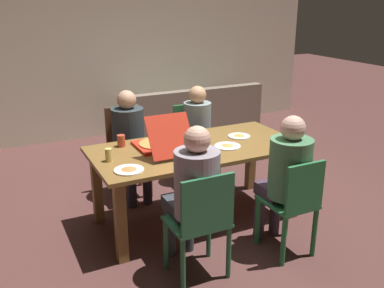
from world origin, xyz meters
name	(u,v)px	position (x,y,z in m)	size (l,w,h in m)	color
ground_plane	(196,218)	(0.00, 0.00, 0.00)	(20.00, 20.00, 0.00)	#54302D
back_wall	(104,54)	(0.00, 3.21, 1.30)	(7.38, 0.12, 2.61)	silver
dining_table	(197,158)	(0.00, 0.00, 0.66)	(2.02, 0.99, 0.78)	brown
chair_0	(194,138)	(0.45, 0.96, 0.52)	(0.46, 0.44, 0.92)	#2D6F3C
person_0	(199,127)	(0.45, 0.81, 0.70)	(0.32, 0.50, 1.17)	#312D37
chair_1	(127,149)	(-0.41, 0.94, 0.52)	(0.42, 0.41, 0.99)	brown
person_1	(130,136)	(-0.41, 0.80, 0.71)	(0.35, 0.54, 1.20)	#332F43
chair_2	(202,221)	(-0.41, -0.90, 0.52)	(0.46, 0.39, 0.92)	#286740
person_2	(194,188)	(-0.41, -0.76, 0.74)	(0.35, 0.56, 1.25)	#353A41
chair_3	(293,204)	(0.45, -0.94, 0.48)	(0.39, 0.44, 0.90)	#28703D
person_3	(286,172)	(0.45, -0.81, 0.74)	(0.36, 0.50, 1.24)	#40303F
pizza_box_0	(160,143)	(-0.34, 0.11, 0.83)	(0.41, 0.63, 0.38)	red
plate_0	(239,136)	(0.53, 0.08, 0.78)	(0.23, 0.23, 0.03)	white
plate_1	(129,170)	(-0.78, -0.29, 0.79)	(0.25, 0.25, 0.03)	white
plate_2	(227,146)	(0.27, -0.13, 0.78)	(0.25, 0.25, 0.03)	white
drinking_glass_0	(121,141)	(-0.65, 0.33, 0.83)	(0.08, 0.08, 0.11)	#B7462D
drinking_glass_1	(184,129)	(0.06, 0.42, 0.84)	(0.07, 0.07, 0.12)	silver
drinking_glass_2	(109,155)	(-0.86, -0.01, 0.83)	(0.06, 0.06, 0.12)	#E1C663
couch	(193,118)	(1.19, 2.50, 0.29)	(2.15, 0.78, 0.82)	gray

